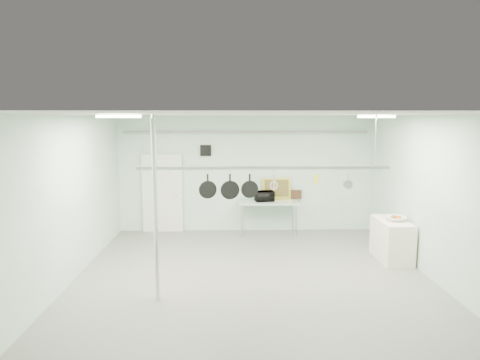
{
  "coord_description": "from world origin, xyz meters",
  "views": [
    {
      "loc": [
        -0.44,
        -7.7,
        3.14
      ],
      "look_at": [
        -0.23,
        1.0,
        1.87
      ],
      "focal_mm": 32.0,
      "sensor_mm": 36.0,
      "label": 1
    }
  ],
  "objects_px": {
    "prep_table": "(268,204)",
    "fruit_bowl": "(396,219)",
    "coffee_canister": "(269,198)",
    "chrome_pole": "(156,210)",
    "microwave": "(264,196)",
    "side_cabinet": "(392,240)",
    "skillet_left": "(208,186)",
    "pot_rack": "(264,166)",
    "skillet_mid": "(230,187)",
    "skillet_right": "(250,186)"
  },
  "relations": [
    {
      "from": "coffee_canister",
      "to": "chrome_pole",
      "type": "bearing_deg",
      "value": -118.99
    },
    {
      "from": "pot_rack",
      "to": "skillet_left",
      "type": "bearing_deg",
      "value": 180.0
    },
    {
      "from": "coffee_canister",
      "to": "skillet_left",
      "type": "relative_size",
      "value": 0.41
    },
    {
      "from": "prep_table",
      "to": "side_cabinet",
      "type": "distance_m",
      "value": 3.39
    },
    {
      "from": "fruit_bowl",
      "to": "chrome_pole",
      "type": "bearing_deg",
      "value": -158.4
    },
    {
      "from": "skillet_right",
      "to": "skillet_left",
      "type": "bearing_deg",
      "value": 170.32
    },
    {
      "from": "pot_rack",
      "to": "microwave",
      "type": "bearing_deg",
      "value": 84.99
    },
    {
      "from": "coffee_canister",
      "to": "fruit_bowl",
      "type": "bearing_deg",
      "value": -40.63
    },
    {
      "from": "chrome_pole",
      "to": "fruit_bowl",
      "type": "relative_size",
      "value": 7.69
    },
    {
      "from": "prep_table",
      "to": "coffee_canister",
      "type": "relative_size",
      "value": 8.76
    },
    {
      "from": "chrome_pole",
      "to": "skillet_mid",
      "type": "bearing_deg",
      "value": 35.53
    },
    {
      "from": "fruit_bowl",
      "to": "side_cabinet",
      "type": "bearing_deg",
      "value": 121.14
    },
    {
      "from": "microwave",
      "to": "skillet_right",
      "type": "relative_size",
      "value": 1.1
    },
    {
      "from": "pot_rack",
      "to": "coffee_canister",
      "type": "xyz_separation_m",
      "value": [
        0.4,
        3.25,
        -1.23
      ]
    },
    {
      "from": "pot_rack",
      "to": "skillet_left",
      "type": "distance_m",
      "value": 1.12
    },
    {
      "from": "skillet_right",
      "to": "skillet_mid",
      "type": "bearing_deg",
      "value": 170.32
    },
    {
      "from": "side_cabinet",
      "to": "microwave",
      "type": "relative_size",
      "value": 2.43
    },
    {
      "from": "chrome_pole",
      "to": "microwave",
      "type": "relative_size",
      "value": 6.48
    },
    {
      "from": "chrome_pole",
      "to": "coffee_canister",
      "type": "bearing_deg",
      "value": 61.01
    },
    {
      "from": "prep_table",
      "to": "pot_rack",
      "type": "relative_size",
      "value": 0.33
    },
    {
      "from": "prep_table",
      "to": "fruit_bowl",
      "type": "bearing_deg",
      "value": -41.17
    },
    {
      "from": "side_cabinet",
      "to": "pot_rack",
      "type": "height_order",
      "value": "pot_rack"
    },
    {
      "from": "coffee_canister",
      "to": "prep_table",
      "type": "bearing_deg",
      "value": 92.7
    },
    {
      "from": "skillet_left",
      "to": "skillet_right",
      "type": "distance_m",
      "value": 0.8
    },
    {
      "from": "chrome_pole",
      "to": "fruit_bowl",
      "type": "bearing_deg",
      "value": 21.6
    },
    {
      "from": "fruit_bowl",
      "to": "skillet_mid",
      "type": "bearing_deg",
      "value": -164.07
    },
    {
      "from": "microwave",
      "to": "coffee_canister",
      "type": "height_order",
      "value": "microwave"
    },
    {
      "from": "prep_table",
      "to": "pot_rack",
      "type": "height_order",
      "value": "pot_rack"
    },
    {
      "from": "microwave",
      "to": "fruit_bowl",
      "type": "relative_size",
      "value": 1.19
    },
    {
      "from": "chrome_pole",
      "to": "skillet_right",
      "type": "height_order",
      "value": "chrome_pole"
    },
    {
      "from": "pot_rack",
      "to": "fruit_bowl",
      "type": "height_order",
      "value": "pot_rack"
    },
    {
      "from": "chrome_pole",
      "to": "coffee_canister",
      "type": "relative_size",
      "value": 17.53
    },
    {
      "from": "side_cabinet",
      "to": "skillet_right",
      "type": "xyz_separation_m",
      "value": [
        -3.21,
        -1.1,
        1.41
      ]
    },
    {
      "from": "chrome_pole",
      "to": "pot_rack",
      "type": "xyz_separation_m",
      "value": [
        1.9,
        0.9,
        0.63
      ]
    },
    {
      "from": "coffee_canister",
      "to": "skillet_left",
      "type": "bearing_deg",
      "value": -114.21
    },
    {
      "from": "side_cabinet",
      "to": "skillet_left",
      "type": "height_order",
      "value": "skillet_left"
    },
    {
      "from": "coffee_canister",
      "to": "skillet_right",
      "type": "relative_size",
      "value": 0.41
    },
    {
      "from": "microwave",
      "to": "prep_table",
      "type": "bearing_deg",
      "value": 165.52
    },
    {
      "from": "prep_table",
      "to": "microwave",
      "type": "relative_size",
      "value": 3.24
    },
    {
      "from": "coffee_canister",
      "to": "fruit_bowl",
      "type": "height_order",
      "value": "coffee_canister"
    },
    {
      "from": "chrome_pole",
      "to": "skillet_left",
      "type": "bearing_deg",
      "value": 47.01
    },
    {
      "from": "skillet_mid",
      "to": "microwave",
      "type": "bearing_deg",
      "value": 65.27
    },
    {
      "from": "skillet_mid",
      "to": "fruit_bowl",
      "type": "bearing_deg",
      "value": 6.89
    },
    {
      "from": "microwave",
      "to": "skillet_left",
      "type": "xyz_separation_m",
      "value": [
        -1.35,
        -3.31,
        0.82
      ]
    },
    {
      "from": "chrome_pole",
      "to": "skillet_left",
      "type": "xyz_separation_m",
      "value": [
        0.84,
        0.9,
        0.26
      ]
    },
    {
      "from": "fruit_bowl",
      "to": "skillet_right",
      "type": "xyz_separation_m",
      "value": [
        -3.25,
        -1.04,
        0.91
      ]
    },
    {
      "from": "microwave",
      "to": "side_cabinet",
      "type": "bearing_deg",
      "value": 130.28
    },
    {
      "from": "side_cabinet",
      "to": "fruit_bowl",
      "type": "relative_size",
      "value": 2.88
    },
    {
      "from": "side_cabinet",
      "to": "skillet_left",
      "type": "bearing_deg",
      "value": -164.66
    },
    {
      "from": "fruit_bowl",
      "to": "microwave",
      "type": "bearing_deg",
      "value": 139.9
    }
  ]
}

